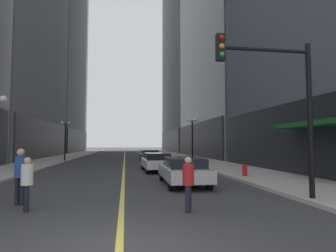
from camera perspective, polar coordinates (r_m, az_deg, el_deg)
name	(u,v)px	position (r m, az deg, el deg)	size (l,w,h in m)	color
ground_plane	(125,157)	(40.36, -8.93, -6.42)	(200.00, 200.00, 0.00)	#38383A
sidewalk_left	(64,157)	(41.21, -20.54, -6.07)	(4.50, 78.00, 0.15)	#ADA8A0
sidewalk_right	(181,157)	(41.17, 2.70, -6.29)	(4.50, 78.00, 0.15)	#ADA8A0
lane_centre_stripe	(125,157)	(40.36, -8.93, -6.41)	(0.16, 70.00, 0.01)	#E5D64C
storefront_awning_right	(317,124)	(15.94, 28.30, 0.36)	(1.60, 5.57, 3.12)	#144C1E
car_silver	(183,170)	(13.62, 3.15, -9.00)	(1.96, 4.73, 1.32)	#B7B7BC
car_white	(156,161)	(20.10, -2.44, -7.26)	(1.97, 4.84, 1.32)	silver
car_blue	(149,155)	(30.09, -3.85, -6.05)	(1.96, 4.80, 1.32)	navy
pedestrian_in_blue_hoodie	(20,172)	(10.37, -28.16, -8.31)	(0.38, 0.38, 1.83)	black
pedestrian_in_white_shirt	(27,180)	(9.34, -27.02, -9.85)	(0.44, 0.44, 1.59)	black
pedestrian_in_red_jacket	(188,180)	(8.31, 4.20, -11.00)	(0.46, 0.46, 1.61)	black
traffic_light_near_right	(281,92)	(10.28, 22.28, 6.41)	(3.43, 0.35, 5.65)	black
street_lamp_left_far	(65,132)	(32.22, -20.38, -1.16)	(1.06, 0.36, 4.43)	black
street_lamp_right_mid	(192,130)	(26.51, 5.02, -0.89)	(1.06, 0.36, 4.43)	black
fire_hydrant_right	(245,171)	(16.71, 15.53, -8.98)	(0.28, 0.28, 0.80)	red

